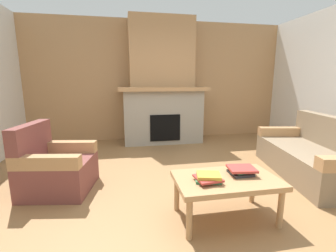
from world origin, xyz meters
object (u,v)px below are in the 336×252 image
object	(u,v)px
couch	(313,156)
fireplace	(162,90)
armchair	(55,168)
coffee_table	(226,183)

from	to	relation	value
couch	fireplace	bearing A→B (deg)	127.42
couch	armchair	xyz separation A→B (m)	(-3.53, 0.20, 0.01)
couch	coffee_table	distance (m)	1.88
armchair	coffee_table	world-z (taller)	armchair
couch	coffee_table	world-z (taller)	couch
fireplace	couch	world-z (taller)	fireplace
armchair	fireplace	bearing A→B (deg)	51.79
armchair	couch	bearing A→B (deg)	-3.29
fireplace	couch	bearing A→B (deg)	-52.58
couch	coffee_table	size ratio (longest dim) A/B	1.92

